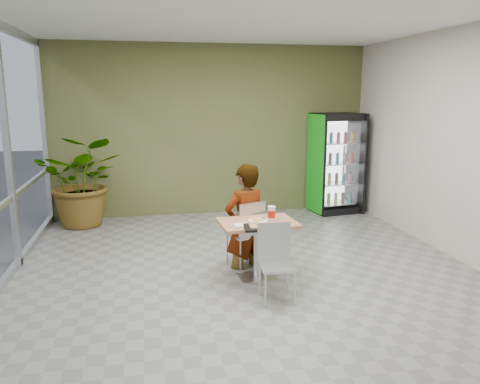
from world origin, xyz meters
name	(u,v)px	position (x,y,z in m)	size (l,w,h in m)	color
ground	(253,281)	(0.00, 0.00, 0.00)	(7.00, 7.00, 0.00)	gray
room_envelope	(254,154)	(0.00, 0.00, 1.60)	(6.00, 7.00, 3.20)	beige
dining_table	(257,238)	(0.07, 0.06, 0.53)	(0.97, 0.71, 0.75)	#AA6849
chair_far	(248,229)	(0.05, 0.51, 0.53)	(0.52, 0.52, 0.90)	#BABDC0
chair_near	(275,255)	(0.14, -0.51, 0.50)	(0.40, 0.40, 0.86)	#BABDC0
seated_woman	(245,227)	(0.02, 0.55, 0.55)	(0.63, 0.40, 1.70)	black
pizza_plate	(258,219)	(0.08, 0.09, 0.77)	(0.36, 0.32, 0.03)	white
soda_cup	(272,213)	(0.26, 0.11, 0.83)	(0.10, 0.10, 0.17)	white
napkin_stack	(241,225)	(-0.18, -0.10, 0.76)	(0.15, 0.15, 0.02)	white
cafeteria_tray	(262,227)	(0.05, -0.25, 0.76)	(0.42, 0.31, 0.02)	black
beverage_fridge	(336,163)	(2.37, 3.11, 0.96)	(0.97, 0.79, 1.93)	black
potted_plant	(84,181)	(-2.33, 3.06, 0.80)	(1.44, 1.24, 1.60)	#2A6A2A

